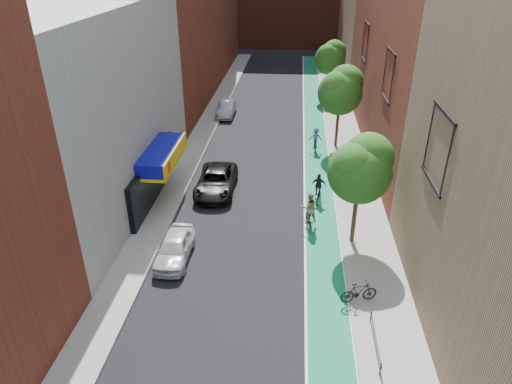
% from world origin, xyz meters
% --- Properties ---
extents(ground, '(160.00, 160.00, 0.00)m').
position_xyz_m(ground, '(0.00, 0.00, 0.00)').
color(ground, black).
rests_on(ground, ground).
extents(bike_lane, '(2.00, 68.00, 0.01)m').
position_xyz_m(bike_lane, '(4.00, 26.00, 0.01)').
color(bike_lane, '#167D54').
rests_on(bike_lane, ground).
extents(sidewalk_left, '(2.00, 68.00, 0.15)m').
position_xyz_m(sidewalk_left, '(-6.00, 26.00, 0.07)').
color(sidewalk_left, gray).
rests_on(sidewalk_left, ground).
extents(sidewalk_right, '(3.00, 68.00, 0.15)m').
position_xyz_m(sidewalk_right, '(6.50, 26.00, 0.07)').
color(sidewalk_right, gray).
rests_on(sidewalk_right, ground).
extents(building_left_white, '(8.00, 20.00, 12.00)m').
position_xyz_m(building_left_white, '(-11.00, 14.00, 6.00)').
color(building_left_white, silver).
rests_on(building_left_white, ground).
extents(building_right_mid_red, '(8.00, 28.00, 22.00)m').
position_xyz_m(building_right_mid_red, '(12.00, 26.00, 11.00)').
color(building_right_mid_red, maroon).
rests_on(building_right_mid_red, ground).
extents(building_right_far_tan, '(8.00, 20.00, 18.00)m').
position_xyz_m(building_right_far_tan, '(12.00, 50.00, 9.00)').
color(building_right_far_tan, '#8C6B4C').
rests_on(building_right_far_tan, ground).
extents(tree_near, '(3.40, 3.36, 6.42)m').
position_xyz_m(tree_near, '(5.65, 10.02, 4.66)').
color(tree_near, '#332619').
rests_on(tree_near, ground).
extents(tree_mid, '(3.55, 3.53, 6.74)m').
position_xyz_m(tree_mid, '(5.65, 24.02, 4.89)').
color(tree_mid, '#332619').
rests_on(tree_mid, ground).
extents(tree_far, '(3.30, 3.25, 6.21)m').
position_xyz_m(tree_far, '(5.65, 38.02, 4.50)').
color(tree_far, '#332619').
rests_on(tree_far, ground).
extents(parked_car_white, '(1.65, 4.07, 1.38)m').
position_xyz_m(parked_car_white, '(-3.91, 7.63, 0.69)').
color(parked_car_white, silver).
rests_on(parked_car_white, ground).
extents(parked_car_black, '(2.57, 5.43, 1.50)m').
position_xyz_m(parked_car_black, '(-3.00, 15.41, 0.75)').
color(parked_car_black, black).
rests_on(parked_car_black, ground).
extents(parked_car_silver, '(1.51, 4.29, 1.41)m').
position_xyz_m(parked_car_silver, '(-4.60, 31.13, 0.71)').
color(parked_car_silver, gray).
rests_on(parked_car_silver, ground).
extents(cyclist_lane_near, '(1.03, 1.82, 2.23)m').
position_xyz_m(cyclist_lane_near, '(3.20, 11.42, 0.96)').
color(cyclist_lane_near, black).
rests_on(cyclist_lane_near, ground).
extents(cyclist_lane_mid, '(0.98, 1.83, 1.95)m').
position_xyz_m(cyclist_lane_mid, '(3.86, 14.62, 0.72)').
color(cyclist_lane_mid, black).
rests_on(cyclist_lane_mid, ground).
extents(cyclist_lane_far, '(1.06, 1.76, 1.97)m').
position_xyz_m(cyclist_lane_far, '(3.87, 23.05, 0.86)').
color(cyclist_lane_far, black).
rests_on(cyclist_lane_far, ground).
extents(parked_bike_mid, '(1.85, 0.99, 1.07)m').
position_xyz_m(parked_bike_mid, '(5.40, 4.92, 0.69)').
color(parked_bike_mid, black).
rests_on(parked_bike_mid, sidewalk_right).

